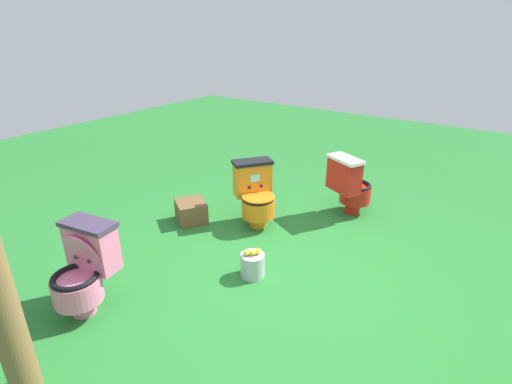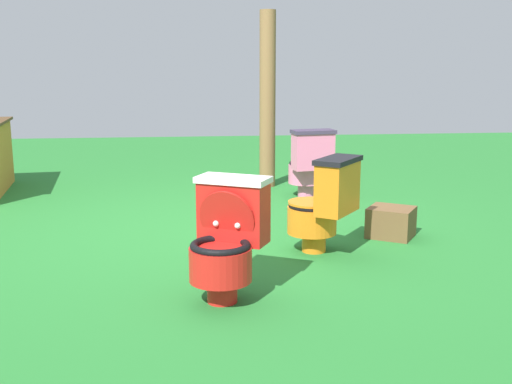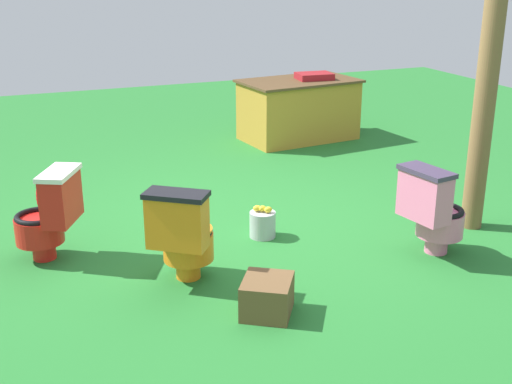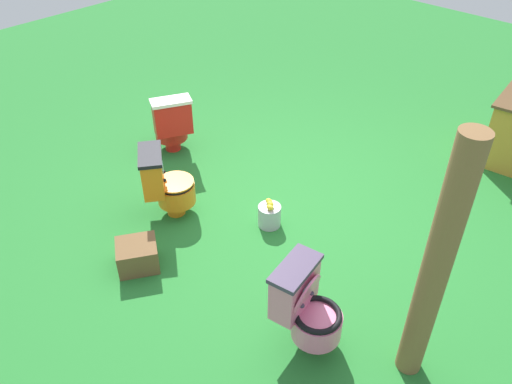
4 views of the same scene
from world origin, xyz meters
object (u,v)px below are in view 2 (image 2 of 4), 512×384
object	(u,v)px
wooden_post	(268,100)
toilet_orange	(323,204)
toilet_red	(227,238)
lemon_bucket	(239,213)
small_crate	(391,222)
toilet_pink	(309,163)

from	to	relation	value
wooden_post	toilet_orange	bearing A→B (deg)	-178.25
toilet_red	lemon_bucket	size ratio (longest dim) A/B	2.63
wooden_post	lemon_bucket	xyz separation A→B (m)	(-1.79, 0.47, -0.86)
toilet_orange	small_crate	xyz separation A→B (m)	(0.37, -0.65, -0.25)
toilet_pink	toilet_orange	bearing A→B (deg)	-107.46
toilet_orange	small_crate	bearing A→B (deg)	-23.52
small_crate	lemon_bucket	distance (m)	1.29
wooden_post	lemon_bucket	world-z (taller)	wooden_post
toilet_red	small_crate	distance (m)	1.88
toilet_orange	toilet_pink	world-z (taller)	same
toilet_orange	lemon_bucket	bearing A→B (deg)	69.85
toilet_pink	lemon_bucket	bearing A→B (deg)	-136.50
small_crate	toilet_red	bearing A→B (deg)	130.68
wooden_post	lemon_bucket	bearing A→B (deg)	165.15
toilet_orange	small_crate	size ratio (longest dim) A/B	2.09
toilet_orange	lemon_bucket	size ratio (longest dim) A/B	2.63
toilet_red	lemon_bucket	bearing A→B (deg)	-69.86
toilet_orange	toilet_red	xyz separation A→B (m)	(-0.84, 0.77, 0.00)
lemon_bucket	small_crate	bearing A→B (deg)	-111.36
wooden_post	toilet_red	bearing A→B (deg)	168.82
toilet_pink	lemon_bucket	distance (m)	1.39
toilet_pink	wooden_post	world-z (taller)	wooden_post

